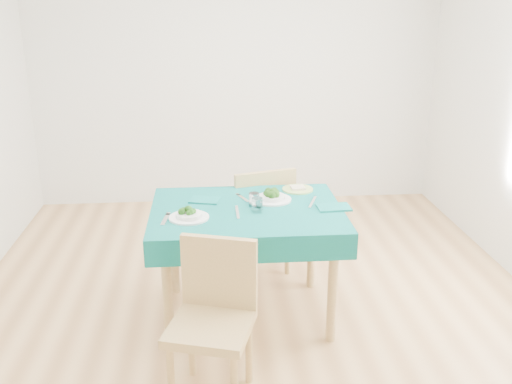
{
  "coord_description": "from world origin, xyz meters",
  "views": [
    {
      "loc": [
        -0.29,
        -3.41,
        2.03
      ],
      "look_at": [
        0.0,
        0.0,
        0.85
      ],
      "focal_mm": 40.0,
      "sensor_mm": 36.0,
      "label": 1
    }
  ],
  "objects": [
    {
      "name": "tumbler_side",
      "position": [
        -0.0,
        -0.11,
        0.8
      ],
      "size": [
        0.07,
        0.07,
        0.09
      ],
      "primitive_type": "cylinder",
      "color": "white",
      "rests_on": "table"
    },
    {
      "name": "table",
      "position": [
        -0.06,
        -0.05,
        0.38
      ],
      "size": [
        1.2,
        0.91,
        0.76
      ],
      "primitive_type": "cube",
      "color": "#07534F",
      "rests_on": "ground"
    },
    {
      "name": "knife_near",
      "position": [
        -0.13,
        -0.11,
        0.76
      ],
      "size": [
        0.02,
        0.23,
        0.0
      ],
      "primitive_type": "cube",
      "rotation": [
        0.0,
        0.0,
        0.0
      ],
      "color": "silver",
      "rests_on": "table"
    },
    {
      "name": "side_plate",
      "position": [
        0.31,
        0.28,
        0.76
      ],
      "size": [
        0.21,
        0.21,
        0.01
      ],
      "primitive_type": "cylinder",
      "color": "#A5C25E",
      "rests_on": "table"
    },
    {
      "name": "bread_slice",
      "position": [
        0.31,
        0.28,
        0.78
      ],
      "size": [
        0.1,
        0.1,
        0.01
      ],
      "primitive_type": "cube",
      "rotation": [
        0.0,
        0.0,
        0.08
      ],
      "color": "beige",
      "rests_on": "side_plate"
    },
    {
      "name": "napkin_near",
      "position": [
        -0.33,
        0.11,
        0.76
      ],
      "size": [
        0.22,
        0.18,
        0.01
      ],
      "primitive_type": "cube",
      "rotation": [
        0.0,
        0.0,
        -0.25
      ],
      "color": "#0B5C57",
      "rests_on": "table"
    },
    {
      "name": "fork_far",
      "position": [
        -0.07,
        0.14,
        0.76
      ],
      "size": [
        0.08,
        0.17,
        0.0
      ],
      "primitive_type": "cube",
      "rotation": [
        0.0,
        0.0,
        0.38
      ],
      "color": "silver",
      "rests_on": "table"
    },
    {
      "name": "fork_near",
      "position": [
        -0.56,
        -0.2,
        0.76
      ],
      "size": [
        0.05,
        0.19,
        0.0
      ],
      "primitive_type": "cube",
      "rotation": [
        0.0,
        0.0,
        -0.12
      ],
      "color": "silver",
      "rests_on": "table"
    },
    {
      "name": "bowl_far",
      "position": [
        0.11,
        0.09,
        0.8
      ],
      "size": [
        0.26,
        0.26,
        0.08
      ],
      "primitive_type": null,
      "color": "white",
      "rests_on": "table"
    },
    {
      "name": "bowl_near",
      "position": [
        -0.42,
        -0.19,
        0.8
      ],
      "size": [
        0.24,
        0.24,
        0.07
      ],
      "primitive_type": null,
      "color": "white",
      "rests_on": "table"
    },
    {
      "name": "room_shell",
      "position": [
        0.0,
        0.0,
        1.35
      ],
      "size": [
        4.02,
        4.52,
        2.73
      ],
      "color": "#A87746",
      "rests_on": "ground"
    },
    {
      "name": "napkin_far",
      "position": [
        0.49,
        -0.09,
        0.76
      ],
      "size": [
        0.21,
        0.15,
        0.01
      ],
      "primitive_type": "cube",
      "rotation": [
        0.0,
        0.0,
        0.04
      ],
      "color": "#0B5C57",
      "rests_on": "table"
    },
    {
      "name": "chair_far",
      "position": [
        0.05,
        0.64,
        0.58
      ],
      "size": [
        0.59,
        0.62,
        1.16
      ],
      "primitive_type": "cube",
      "rotation": [
        0.0,
        0.0,
        3.42
      ],
      "color": "#A2814C",
      "rests_on": "ground"
    },
    {
      "name": "tumbler_center",
      "position": [
        -0.01,
        -0.0,
        0.8
      ],
      "size": [
        0.07,
        0.07,
        0.09
      ],
      "primitive_type": "cylinder",
      "color": "white",
      "rests_on": "table"
    },
    {
      "name": "knife_far",
      "position": [
        0.37,
        0.03,
        0.76
      ],
      "size": [
        0.09,
        0.22,
        0.0
      ],
      "primitive_type": "cube",
      "rotation": [
        0.0,
        0.0,
        -0.35
      ],
      "color": "silver",
      "rests_on": "table"
    },
    {
      "name": "chair_near",
      "position": [
        -0.31,
        -0.87,
        0.51
      ],
      "size": [
        0.52,
        0.55,
        1.02
      ],
      "primitive_type": "cube",
      "rotation": [
        0.0,
        0.0,
        -0.29
      ],
      "color": "#A2814C",
      "rests_on": "ground"
    }
  ]
}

